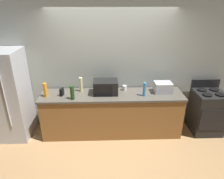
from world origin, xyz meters
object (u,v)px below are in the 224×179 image
at_px(toaster_oven, 163,87).
at_px(bottle_wine, 72,93).
at_px(bottle_spray_cleaner, 144,89).
at_px(refrigerator, 7,96).
at_px(bottle_dish_soap, 45,90).
at_px(mug_white, 124,88).
at_px(cordless_phone, 62,92).
at_px(bottle_hand_soap, 81,85).
at_px(stove_range, 207,112).
at_px(microwave, 106,87).

xyz_separation_m(toaster_oven, bottle_wine, (-1.78, -0.25, 0.03)).
distance_m(toaster_oven, bottle_spray_cleaner, 0.44).
distance_m(refrigerator, bottle_dish_soap, 0.78).
xyz_separation_m(bottle_wine, mug_white, (1.01, 0.37, -0.08)).
xyz_separation_m(refrigerator, cordless_phone, (1.07, -0.03, 0.07)).
bearing_deg(bottle_hand_soap, refrigerator, -173.64).
relative_size(stove_range, microwave, 2.25).
relative_size(bottle_wine, mug_white, 2.51).
height_order(bottle_dish_soap, bottle_wine, bottle_dish_soap).
xyz_separation_m(bottle_hand_soap, bottle_wine, (-0.13, -0.35, -0.02)).
height_order(microwave, bottle_spray_cleaner, bottle_spray_cleaner).
height_order(bottle_hand_soap, bottle_spray_cleaner, bottle_hand_soap).
relative_size(microwave, mug_white, 4.54).
xyz_separation_m(stove_range, mug_white, (-1.74, 0.17, 0.49)).
relative_size(refrigerator, cordless_phone, 12.00).
xyz_separation_m(stove_range, cordless_phone, (-2.98, -0.03, 0.51)).
bearing_deg(refrigerator, cordless_phone, -1.40).
bearing_deg(bottle_hand_soap, mug_white, 1.02).
height_order(refrigerator, bottle_spray_cleaner, refrigerator).
bearing_deg(refrigerator, microwave, 1.43).
distance_m(stove_range, toaster_oven, 1.12).
bearing_deg(bottle_wine, refrigerator, 171.52).
bearing_deg(microwave, bottle_wine, -158.79).
xyz_separation_m(bottle_hand_soap, bottle_spray_cleaner, (1.24, -0.26, -0.01)).
bearing_deg(bottle_wine, toaster_oven, 8.14).
bearing_deg(stove_range, bottle_spray_cleaner, -175.95).
xyz_separation_m(toaster_oven, bottle_dish_soap, (-2.31, -0.12, 0.03)).
height_order(refrigerator, microwave, refrigerator).
distance_m(cordless_phone, bottle_hand_soap, 0.41).
relative_size(microwave, bottle_spray_cleaner, 1.74).
xyz_separation_m(refrigerator, bottle_wine, (1.30, -0.19, 0.13)).
relative_size(refrigerator, stove_range, 1.67).
bearing_deg(toaster_oven, bottle_dish_soap, -176.92).
height_order(microwave, mug_white, microwave).
distance_m(refrigerator, stove_range, 4.07).
height_order(refrigerator, cordless_phone, refrigerator).
height_order(bottle_hand_soap, bottle_wine, bottle_hand_soap).
xyz_separation_m(refrigerator, toaster_oven, (3.08, 0.06, 0.10)).
height_order(cordless_phone, bottle_dish_soap, bottle_dish_soap).
distance_m(toaster_oven, bottle_hand_soap, 1.65).
height_order(bottle_spray_cleaner, bottle_dish_soap, same).
xyz_separation_m(bottle_spray_cleaner, bottle_dish_soap, (-1.90, 0.03, 0.00)).
distance_m(refrigerator, bottle_spray_cleaner, 2.68).
bearing_deg(bottle_spray_cleaner, mug_white, 142.73).
xyz_separation_m(microwave, bottle_spray_cleaner, (0.75, -0.15, 0.00)).
xyz_separation_m(bottle_spray_cleaner, bottle_wine, (-1.37, -0.10, -0.01)).
xyz_separation_m(cordless_phone, bottle_spray_cleaner, (1.60, -0.07, 0.06)).
distance_m(microwave, mug_white, 0.42).
distance_m(toaster_oven, cordless_phone, 2.01).
distance_m(bottle_hand_soap, mug_white, 0.89).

